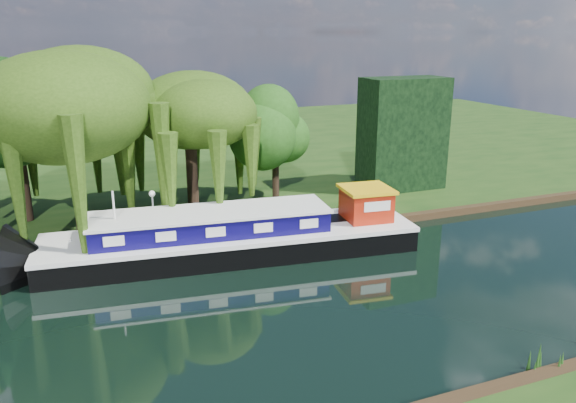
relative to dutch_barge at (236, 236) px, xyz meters
name	(u,v)px	position (x,y,z in m)	size (l,w,h in m)	color
ground	(184,329)	(-4.23, -6.88, -1.03)	(120.00, 120.00, 0.00)	black
far_bank	(111,157)	(-4.23, 27.12, -0.81)	(120.00, 52.00, 0.45)	black
dutch_barge	(236,236)	(0.00, 0.00, 0.00)	(20.12, 6.59, 4.17)	black
narrowboat	(302,235)	(3.95, 0.11, -0.49)	(10.50, 3.09, 1.51)	navy
white_cruiser	(377,243)	(7.95, -1.38, -1.03)	(1.80, 2.09, 1.10)	silver
willow_left	(69,107)	(-7.53, 5.60, 6.59)	(8.24, 8.24, 9.87)	black
willow_right	(190,124)	(-0.95, 5.90, 5.23)	(6.54, 6.54, 7.97)	black
tree_far_mid	(14,118)	(-10.56, 8.97, 5.67)	(5.55, 5.55, 9.08)	black
tree_far_right	(275,132)	(5.21, 7.81, 4.03)	(4.09, 4.09, 6.69)	black
conifer_hedge	(403,134)	(14.77, 7.12, 3.42)	(6.00, 3.00, 8.00)	black
lamppost	(153,201)	(-3.73, 3.62, 1.39)	(0.36, 0.36, 2.56)	silver
mooring_posts	(141,240)	(-4.73, 1.52, -0.08)	(19.16, 0.16, 1.00)	silver
reeds_near	(441,384)	(2.64, -14.45, -0.48)	(33.70, 1.50, 1.10)	#164512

